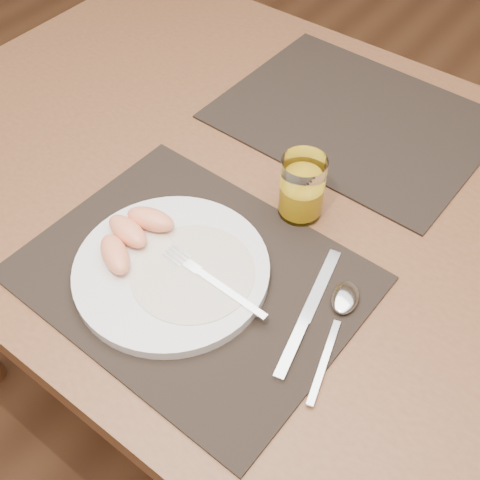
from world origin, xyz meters
name	(u,v)px	position (x,y,z in m)	size (l,w,h in m)	color
ground	(271,404)	(0.00, 0.00, 0.00)	(5.00, 5.00, 0.00)	brown
table	(286,227)	(0.00, 0.00, 0.67)	(1.40, 0.90, 0.75)	brown
placemat_near	(192,276)	(-0.01, -0.22, 0.75)	(0.45, 0.35, 0.00)	black
placemat_far	(354,118)	(-0.01, 0.22, 0.75)	(0.45, 0.35, 0.00)	black
plate	(172,270)	(-0.04, -0.24, 0.76)	(0.27, 0.27, 0.02)	white
plate_dressing	(193,272)	(-0.01, -0.23, 0.77)	(0.17, 0.17, 0.00)	white
fork	(206,276)	(0.01, -0.22, 0.77)	(0.18, 0.03, 0.00)	silver
knife	(304,321)	(0.15, -0.19, 0.76)	(0.06, 0.22, 0.01)	silver
spoon	(342,307)	(0.18, -0.14, 0.76)	(0.07, 0.19, 0.01)	silver
juice_glass	(302,190)	(0.04, -0.03, 0.80)	(0.07, 0.07, 0.10)	white
grapefruit_wedges	(131,235)	(-0.11, -0.23, 0.78)	(0.10, 0.14, 0.03)	#FF9768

